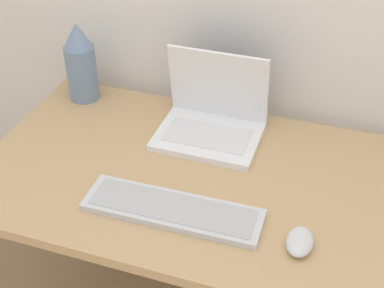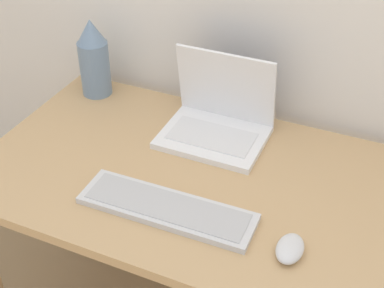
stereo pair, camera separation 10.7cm
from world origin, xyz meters
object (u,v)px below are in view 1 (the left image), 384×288
vase (81,63)px  laptop (212,118)px  keyboard (173,210)px  mouse (300,242)px

vase → laptop: bearing=-8.0°
keyboard → mouse: size_ratio=4.65×
laptop → vase: size_ratio=1.15×
keyboard → vase: (-0.49, 0.45, 0.12)m
laptop → mouse: size_ratio=3.09×
mouse → vase: 0.95m
laptop → vase: (-0.48, 0.07, 0.08)m
vase → keyboard: bearing=-42.4°
mouse → vase: vase is taller
laptop → mouse: bearing=-49.0°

